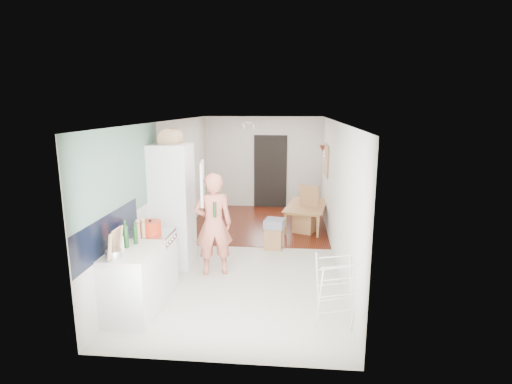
% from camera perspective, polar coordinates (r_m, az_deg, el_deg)
% --- Properties ---
extents(room_shell, '(3.20, 7.00, 2.50)m').
position_cam_1_polar(room_shell, '(7.56, -0.91, 0.54)').
color(room_shell, beige).
rests_on(room_shell, ground).
extents(floor, '(3.20, 7.00, 0.01)m').
position_cam_1_polar(floor, '(7.90, -0.88, -8.37)').
color(floor, beige).
rests_on(floor, ground).
extents(wood_floor_overlay, '(3.20, 3.30, 0.01)m').
position_cam_1_polar(wood_floor_overlay, '(9.65, 0.29, -4.48)').
color(wood_floor_overlay, '#531D13').
rests_on(wood_floor_overlay, room_shell).
extents(sage_wall_panel, '(0.02, 3.00, 1.30)m').
position_cam_1_polar(sage_wall_panel, '(5.94, -18.54, 2.56)').
color(sage_wall_panel, slate).
rests_on(sage_wall_panel, room_shell).
extents(tile_splashback, '(0.02, 1.90, 0.50)m').
position_cam_1_polar(tile_splashback, '(5.60, -20.24, -5.48)').
color(tile_splashback, black).
rests_on(tile_splashback, room_shell).
extents(doorway_recess, '(0.90, 0.04, 2.00)m').
position_cam_1_polar(doorway_recess, '(11.00, 2.07, 2.91)').
color(doorway_recess, black).
rests_on(doorway_recess, room_shell).
extents(base_cabinet, '(0.60, 0.90, 0.86)m').
position_cam_1_polar(base_cabinet, '(5.75, -17.07, -12.51)').
color(base_cabinet, silver).
rests_on(base_cabinet, room_shell).
extents(worktop, '(0.62, 0.92, 0.06)m').
position_cam_1_polar(worktop, '(5.57, -17.36, -8.20)').
color(worktop, beige).
rests_on(worktop, room_shell).
extents(range_cooker, '(0.60, 0.60, 0.88)m').
position_cam_1_polar(range_cooker, '(6.38, -14.53, -9.71)').
color(range_cooker, silver).
rests_on(range_cooker, room_shell).
extents(cooker_top, '(0.60, 0.60, 0.04)m').
position_cam_1_polar(cooker_top, '(6.23, -14.75, -5.77)').
color(cooker_top, silver).
rests_on(cooker_top, room_shell).
extents(fridge_housing, '(0.66, 0.66, 2.15)m').
position_cam_1_polar(fridge_housing, '(7.10, -11.83, -1.94)').
color(fridge_housing, silver).
rests_on(fridge_housing, room_shell).
extents(fridge_door, '(0.14, 0.56, 0.70)m').
position_cam_1_polar(fridge_door, '(6.56, -7.67, 1.30)').
color(fridge_door, silver).
rests_on(fridge_door, room_shell).
extents(fridge_interior, '(0.02, 0.52, 0.66)m').
position_cam_1_polar(fridge_interior, '(6.92, -9.55, 1.80)').
color(fridge_interior, white).
rests_on(fridge_interior, room_shell).
extents(pinboard, '(0.03, 0.90, 0.70)m').
position_cam_1_polar(pinboard, '(9.37, 10.03, 4.50)').
color(pinboard, tan).
rests_on(pinboard, room_shell).
extents(pinboard_frame, '(0.00, 0.94, 0.74)m').
position_cam_1_polar(pinboard_frame, '(9.37, 9.94, 4.50)').
color(pinboard_frame, olive).
rests_on(pinboard_frame, room_shell).
extents(wall_sconce, '(0.18, 0.18, 0.16)m').
position_cam_1_polar(wall_sconce, '(9.99, 9.54, 6.14)').
color(wall_sconce, maroon).
rests_on(wall_sconce, room_shell).
extents(person, '(0.85, 0.68, 2.04)m').
position_cam_1_polar(person, '(6.60, -6.13, -3.31)').
color(person, '#D36D57').
rests_on(person, floor).
extents(dining_table, '(0.95, 1.42, 0.46)m').
position_cam_1_polar(dining_table, '(9.35, 7.36, -3.70)').
color(dining_table, olive).
rests_on(dining_table, floor).
extents(dining_chair, '(0.57, 0.57, 1.03)m').
position_cam_1_polar(dining_chair, '(8.93, 7.07, -2.55)').
color(dining_chair, olive).
rests_on(dining_chair, floor).
extents(stool, '(0.35, 0.35, 0.43)m').
position_cam_1_polar(stool, '(7.97, 2.52, -6.54)').
color(stool, olive).
rests_on(stool, floor).
extents(grey_drape, '(0.44, 0.44, 0.17)m').
position_cam_1_polar(grey_drape, '(7.87, 2.68, -4.50)').
color(grey_drape, slate).
rests_on(grey_drape, stool).
extents(drying_rack, '(0.56, 0.53, 0.90)m').
position_cam_1_polar(drying_rack, '(5.34, 11.34, -13.95)').
color(drying_rack, silver).
rests_on(drying_rack, floor).
extents(bread_bin, '(0.38, 0.36, 0.19)m').
position_cam_1_polar(bread_bin, '(6.91, -12.09, 7.51)').
color(bread_bin, tan).
rests_on(bread_bin, fridge_housing).
extents(red_casserole, '(0.37, 0.37, 0.19)m').
position_cam_1_polar(red_casserole, '(6.15, -14.84, -4.89)').
color(red_casserole, red).
rests_on(red_casserole, cooker_top).
extents(steel_pan, '(0.24, 0.24, 0.10)m').
position_cam_1_polar(steel_pan, '(5.34, -19.67, -8.36)').
color(steel_pan, silver).
rests_on(steel_pan, worktop).
extents(held_bottle, '(0.05, 0.05, 0.25)m').
position_cam_1_polar(held_bottle, '(6.43, -5.91, -2.55)').
color(held_bottle, '#173C18').
rests_on(held_bottle, person).
extents(bottle_a, '(0.09, 0.09, 0.30)m').
position_cam_1_polar(bottle_a, '(5.63, -18.11, -6.07)').
color(bottle_a, '#173C18').
rests_on(bottle_a, worktop).
extents(bottle_b, '(0.06, 0.06, 0.25)m').
position_cam_1_polar(bottle_b, '(5.75, -16.87, -5.91)').
color(bottle_b, '#173C18').
rests_on(bottle_b, worktop).
extents(bottle_c, '(0.09, 0.09, 0.20)m').
position_cam_1_polar(bottle_c, '(5.52, -18.76, -7.06)').
color(bottle_c, silver).
rests_on(bottle_c, worktop).
extents(pepper_mill_front, '(0.08, 0.08, 0.22)m').
position_cam_1_polar(pepper_mill_front, '(6.00, -15.82, -5.19)').
color(pepper_mill_front, tan).
rests_on(pepper_mill_front, worktop).
extents(pepper_mill_back, '(0.07, 0.07, 0.23)m').
position_cam_1_polar(pepper_mill_back, '(5.94, -16.49, -5.41)').
color(pepper_mill_back, tan).
rests_on(pepper_mill_back, worktop).
extents(chopping_boards, '(0.10, 0.28, 0.38)m').
position_cam_1_polar(chopping_boards, '(5.30, -19.46, -6.90)').
color(chopping_boards, tan).
rests_on(chopping_boards, worktop).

